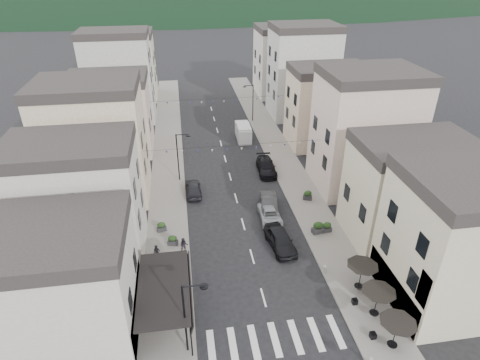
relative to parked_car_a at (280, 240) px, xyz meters
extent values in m
cube|color=slate|center=(-10.30, 20.07, -0.77)|extent=(4.00, 76.00, 0.12)
cube|color=slate|center=(4.70, 20.07, -0.77)|extent=(4.00, 76.00, 0.12)
cube|color=#BAB3AA|center=(-18.30, -6.93, 3.17)|extent=(12.00, 8.00, 8.00)
cube|color=beige|center=(11.70, -7.93, 4.17)|extent=(10.00, 8.00, 10.00)
cube|color=black|center=(-10.30, -6.93, 2.37)|extent=(3.60, 7.50, 0.15)
cube|color=black|center=(-8.50, -6.93, 1.87)|extent=(0.34, 7.50, 0.99)
cylinder|color=black|center=(-8.60, -10.43, 0.77)|extent=(0.10, 0.10, 3.20)
cylinder|color=black|center=(-8.60, -3.43, 0.77)|extent=(0.10, 0.10, 3.20)
cube|color=#BAB3AA|center=(-17.30, 2.07, 4.17)|extent=(10.00, 7.00, 10.00)
cube|color=#262323|center=(-17.30, 2.07, 9.67)|extent=(10.20, 7.14, 1.00)
cube|color=tan|center=(-17.30, 12.07, 5.17)|extent=(10.00, 8.00, 12.00)
cube|color=#262323|center=(-17.30, 12.07, 11.67)|extent=(10.20, 8.16, 1.00)
cube|color=#BEA69A|center=(-17.30, 24.07, 3.92)|extent=(10.00, 8.00, 9.50)
cube|color=#262323|center=(-17.30, 24.07, 9.17)|extent=(10.20, 8.16, 1.00)
cube|color=#989793|center=(-17.30, 36.07, 5.67)|extent=(10.00, 7.00, 13.00)
cube|color=#262323|center=(-17.30, 36.07, 12.67)|extent=(10.20, 7.14, 1.00)
cube|color=beige|center=(-17.30, 48.07, 4.67)|extent=(10.00, 9.00, 11.00)
cube|color=#262323|center=(-17.30, 48.07, 10.67)|extent=(10.20, 9.18, 1.00)
cube|color=beige|center=(11.70, 0.07, 3.67)|extent=(10.00, 7.00, 9.00)
cube|color=#262323|center=(11.70, 0.07, 8.67)|extent=(10.20, 7.14, 1.00)
cube|color=#BEA69A|center=(11.70, 10.07, 5.42)|extent=(10.00, 8.00, 12.50)
cube|color=#262323|center=(11.70, 10.07, 12.17)|extent=(10.20, 8.16, 1.00)
cube|color=tan|center=(11.70, 22.07, 4.17)|extent=(10.00, 7.00, 10.00)
cube|color=#262323|center=(11.70, 22.07, 9.67)|extent=(10.20, 7.14, 1.00)
cube|color=#989793|center=(11.70, 34.07, 5.92)|extent=(10.00, 8.00, 13.50)
cube|color=#262323|center=(11.70, 34.07, 13.17)|extent=(10.20, 8.16, 1.00)
cube|color=#BAB3AA|center=(11.70, 46.07, 4.92)|extent=(10.00, 9.00, 11.50)
cube|color=#262323|center=(11.70, 46.07, 11.17)|extent=(10.20, 9.18, 1.00)
cylinder|color=black|center=(4.90, -11.93, 0.44)|extent=(0.06, 0.06, 2.30)
cone|color=black|center=(4.90, -11.93, 1.54)|extent=(2.50, 2.50, 0.55)
cylinder|color=black|center=(4.90, -11.93, -0.34)|extent=(0.70, 0.70, 0.04)
cylinder|color=black|center=(4.90, -9.13, 0.44)|extent=(0.06, 0.06, 2.30)
cone|color=black|center=(4.90, -9.13, 1.54)|extent=(2.50, 2.50, 0.55)
cylinder|color=black|center=(4.90, -9.13, -0.34)|extent=(0.70, 0.70, 0.04)
cylinder|color=black|center=(4.90, -6.33, 0.44)|extent=(0.06, 0.06, 2.30)
cone|color=black|center=(4.90, -6.33, 1.54)|extent=(2.50, 2.50, 0.55)
cylinder|color=black|center=(4.90, -6.33, -0.34)|extent=(0.70, 0.70, 0.04)
cylinder|color=black|center=(-8.90, -9.93, 2.17)|extent=(0.14, 0.14, 6.00)
cylinder|color=black|center=(-8.20, -9.93, 5.07)|extent=(1.40, 0.10, 0.10)
cylinder|color=black|center=(-7.55, -9.93, 4.92)|extent=(0.56, 0.56, 0.08)
cylinder|color=black|center=(-8.90, 14.07, 2.17)|extent=(0.14, 0.14, 6.00)
cylinder|color=black|center=(-8.20, 14.07, 5.07)|extent=(1.40, 0.10, 0.10)
cylinder|color=black|center=(-7.55, 14.07, 4.92)|extent=(0.56, 0.56, 0.08)
cylinder|color=black|center=(3.30, 32.07, 2.17)|extent=(0.14, 0.14, 6.00)
cylinder|color=black|center=(2.60, 32.07, 5.07)|extent=(1.40, 0.10, 0.10)
cylinder|color=black|center=(1.95, 32.07, 4.92)|extent=(0.56, 0.56, 0.08)
cylinder|color=gray|center=(-8.50, -5.93, -0.41)|extent=(0.26, 0.26, 0.60)
cylinder|color=gray|center=(-8.50, -2.93, -0.41)|extent=(0.26, 0.26, 0.60)
cylinder|color=gray|center=(2.90, -3.93, -0.41)|extent=(0.26, 0.26, 0.60)
cylinder|color=black|center=(-2.80, 10.07, 5.17)|extent=(19.00, 0.02, 0.02)
cone|color=beige|center=(-11.51, 10.07, 4.98)|extent=(0.28, 0.28, 0.24)
cone|color=navy|center=(-9.93, 10.07, 4.89)|extent=(0.28, 0.28, 0.24)
cone|color=beige|center=(-8.34, 10.07, 4.82)|extent=(0.28, 0.28, 0.24)
cone|color=navy|center=(-6.76, 10.07, 4.75)|extent=(0.28, 0.28, 0.24)
cone|color=beige|center=(-5.17, 10.07, 4.71)|extent=(0.28, 0.28, 0.24)
cone|color=navy|center=(-3.59, 10.07, 4.68)|extent=(0.28, 0.28, 0.24)
cone|color=beige|center=(-2.01, 10.07, 4.68)|extent=(0.28, 0.28, 0.24)
cone|color=navy|center=(-0.42, 10.07, 4.71)|extent=(0.28, 0.28, 0.24)
cone|color=beige|center=(1.16, 10.07, 4.75)|extent=(0.28, 0.28, 0.24)
cone|color=navy|center=(2.74, 10.07, 4.82)|extent=(0.28, 0.28, 0.24)
cone|color=beige|center=(4.33, 10.07, 4.89)|extent=(0.28, 0.28, 0.24)
cone|color=navy|center=(5.91, 10.07, 4.98)|extent=(0.28, 0.28, 0.24)
cylinder|color=black|center=(-2.80, 26.07, 5.17)|extent=(19.00, 0.02, 0.02)
cone|color=beige|center=(-11.51, 26.07, 4.98)|extent=(0.28, 0.28, 0.24)
cone|color=navy|center=(-9.93, 26.07, 4.89)|extent=(0.28, 0.28, 0.24)
cone|color=beige|center=(-8.34, 26.07, 4.82)|extent=(0.28, 0.28, 0.24)
cone|color=navy|center=(-6.76, 26.07, 4.75)|extent=(0.28, 0.28, 0.24)
cone|color=beige|center=(-5.17, 26.07, 4.71)|extent=(0.28, 0.28, 0.24)
cone|color=navy|center=(-3.59, 26.07, 4.68)|extent=(0.28, 0.28, 0.24)
cone|color=beige|center=(-2.01, 26.07, 4.68)|extent=(0.28, 0.28, 0.24)
cone|color=navy|center=(-0.42, 26.07, 4.71)|extent=(0.28, 0.28, 0.24)
cone|color=beige|center=(1.16, 26.07, 4.75)|extent=(0.28, 0.28, 0.24)
cone|color=navy|center=(2.74, 26.07, 4.82)|extent=(0.28, 0.28, 0.24)
cone|color=beige|center=(4.33, 26.07, 4.89)|extent=(0.28, 0.28, 0.24)
cone|color=navy|center=(5.91, 26.07, 4.98)|extent=(0.28, 0.28, 0.24)
imported|color=black|center=(0.00, 0.00, 0.00)|extent=(2.52, 5.08, 1.66)
imported|color=#313033|center=(0.28, 6.16, -0.07)|extent=(2.23, 4.80, 1.53)
imported|color=#9B9FA4|center=(0.00, 4.32, -0.21)|extent=(2.21, 4.56, 1.25)
imported|color=black|center=(1.80, 14.58, -0.07)|extent=(2.38, 5.32, 1.52)
imported|color=black|center=(-7.40, 10.71, -0.11)|extent=(1.79, 4.25, 1.43)
cube|color=silver|center=(0.64, 25.28, 0.17)|extent=(2.03, 4.84, 2.00)
cube|color=silver|center=(0.62, 24.68, 1.21)|extent=(1.93, 3.24, 0.50)
cylinder|color=black|center=(-0.21, 23.51, -0.48)|extent=(0.27, 0.71, 0.70)
cylinder|color=black|center=(1.39, 23.46, -0.48)|extent=(0.27, 0.71, 0.70)
cylinder|color=black|center=(-0.11, 27.10, -0.48)|extent=(0.27, 0.71, 0.70)
cylinder|color=black|center=(1.49, 27.06, -0.48)|extent=(0.27, 0.71, 0.70)
imported|color=black|center=(-11.14, -0.33, 0.11)|extent=(0.60, 0.40, 1.64)
imported|color=black|center=(-8.78, 0.46, 0.05)|extent=(0.79, 0.64, 1.53)
cube|color=#2B2C2E|center=(-9.80, 1.72, -0.48)|extent=(1.00, 0.71, 0.45)
ellipsoid|color=black|center=(-9.80, 1.72, 0.02)|extent=(0.80, 0.51, 0.58)
cube|color=#2C2C2E|center=(-10.84, 4.05, -0.49)|extent=(0.97, 0.67, 0.44)
ellipsoid|color=black|center=(-10.84, 4.05, 0.00)|extent=(0.78, 0.50, 0.57)
cube|color=#323235|center=(4.06, 1.42, -0.43)|extent=(1.20, 0.80, 0.55)
ellipsoid|color=black|center=(4.06, 1.42, 0.17)|extent=(0.97, 0.62, 0.71)
cube|color=#29292B|center=(4.99, 1.47, -0.47)|extent=(1.02, 0.66, 0.48)
ellipsoid|color=black|center=(4.99, 1.47, 0.05)|extent=(0.84, 0.53, 0.61)
cube|color=#28282A|center=(4.91, 7.44, -0.47)|extent=(1.10, 0.84, 0.49)
ellipsoid|color=black|center=(4.91, 7.44, 0.07)|extent=(0.86, 0.55, 0.63)
camera|label=1|loc=(-8.16, -28.39, 22.82)|focal=30.00mm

